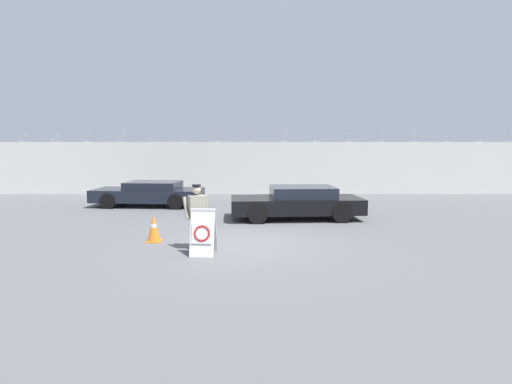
{
  "coord_description": "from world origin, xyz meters",
  "views": [
    {
      "loc": [
        0.25,
        -10.51,
        2.63
      ],
      "look_at": [
        0.22,
        1.01,
        1.28
      ],
      "focal_mm": 28.0,
      "sensor_mm": 36.0,
      "label": 1
    }
  ],
  "objects_px": {
    "barricade_sign": "(204,232)",
    "security_guard": "(198,214)",
    "parked_car_front_coupe": "(151,193)",
    "traffic_cone_near": "(155,228)",
    "parked_car_rear_sedan": "(298,202)"
  },
  "relations": [
    {
      "from": "security_guard",
      "to": "parked_car_rear_sedan",
      "type": "bearing_deg",
      "value": -152.25
    },
    {
      "from": "security_guard",
      "to": "traffic_cone_near",
      "type": "distance_m",
      "value": 1.62
    },
    {
      "from": "security_guard",
      "to": "traffic_cone_near",
      "type": "height_order",
      "value": "security_guard"
    },
    {
      "from": "traffic_cone_near",
      "to": "parked_car_rear_sedan",
      "type": "bearing_deg",
      "value": 39.08
    },
    {
      "from": "parked_car_front_coupe",
      "to": "parked_car_rear_sedan",
      "type": "xyz_separation_m",
      "value": [
        6.13,
        -2.99,
        0.04
      ]
    },
    {
      "from": "security_guard",
      "to": "traffic_cone_near",
      "type": "xyz_separation_m",
      "value": [
        -1.31,
        0.8,
        -0.52
      ]
    },
    {
      "from": "traffic_cone_near",
      "to": "barricade_sign",
      "type": "bearing_deg",
      "value": -40.19
    },
    {
      "from": "traffic_cone_near",
      "to": "parked_car_rear_sedan",
      "type": "xyz_separation_m",
      "value": [
        4.3,
        3.49,
        0.21
      ]
    },
    {
      "from": "barricade_sign",
      "to": "traffic_cone_near",
      "type": "relative_size",
      "value": 1.44
    },
    {
      "from": "security_guard",
      "to": "parked_car_front_coupe",
      "type": "xyz_separation_m",
      "value": [
        -3.14,
        7.28,
        -0.35
      ]
    },
    {
      "from": "parked_car_front_coupe",
      "to": "traffic_cone_near",
      "type": "bearing_deg",
      "value": 109.52
    },
    {
      "from": "barricade_sign",
      "to": "parked_car_front_coupe",
      "type": "relative_size",
      "value": 0.24
    },
    {
      "from": "barricade_sign",
      "to": "parked_car_rear_sedan",
      "type": "relative_size",
      "value": 0.24
    },
    {
      "from": "security_guard",
      "to": "parked_car_front_coupe",
      "type": "relative_size",
      "value": 0.35
    },
    {
      "from": "barricade_sign",
      "to": "security_guard",
      "type": "distance_m",
      "value": 0.65
    }
  ]
}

